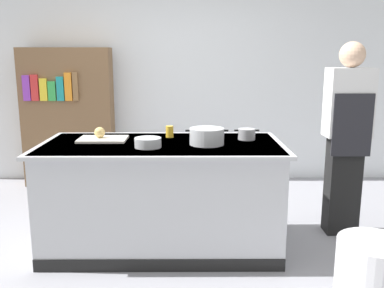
{
  "coord_description": "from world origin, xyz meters",
  "views": [
    {
      "loc": [
        0.23,
        -3.35,
        1.59
      ],
      "look_at": [
        0.25,
        0.2,
        0.85
      ],
      "focal_mm": 39.1,
      "sensor_mm": 36.0,
      "label": 1
    }
  ],
  "objects_px": {
    "onion": "(100,132)",
    "bookshelf": "(68,117)",
    "person_chef": "(346,135)",
    "sauce_pan": "(247,134)",
    "stock_pot": "(207,136)",
    "juice_cup": "(170,132)",
    "mixing_bowl": "(148,143)",
    "trash_bin": "(372,281)"
  },
  "relations": [
    {
      "from": "onion",
      "to": "sauce_pan",
      "type": "distance_m",
      "value": 1.25
    },
    {
      "from": "mixing_bowl",
      "to": "bookshelf",
      "type": "xyz_separation_m",
      "value": [
        -1.18,
        1.96,
        -0.08
      ]
    },
    {
      "from": "trash_bin",
      "to": "bookshelf",
      "type": "xyz_separation_m",
      "value": [
        -2.62,
        2.83,
        0.6
      ]
    },
    {
      "from": "stock_pot",
      "to": "sauce_pan",
      "type": "bearing_deg",
      "value": 30.13
    },
    {
      "from": "onion",
      "to": "sauce_pan",
      "type": "xyz_separation_m",
      "value": [
        1.25,
        0.02,
        -0.02
      ]
    },
    {
      "from": "sauce_pan",
      "to": "person_chef",
      "type": "distance_m",
      "value": 0.91
    },
    {
      "from": "sauce_pan",
      "to": "juice_cup",
      "type": "relative_size",
      "value": 2.11
    },
    {
      "from": "stock_pot",
      "to": "bookshelf",
      "type": "distance_m",
      "value": 2.48
    },
    {
      "from": "stock_pot",
      "to": "person_chef",
      "type": "relative_size",
      "value": 0.2
    },
    {
      "from": "mixing_bowl",
      "to": "trash_bin",
      "type": "distance_m",
      "value": 1.81
    },
    {
      "from": "trash_bin",
      "to": "person_chef",
      "type": "relative_size",
      "value": 0.3
    },
    {
      "from": "juice_cup",
      "to": "onion",
      "type": "bearing_deg",
      "value": -167.84
    },
    {
      "from": "person_chef",
      "to": "bookshelf",
      "type": "bearing_deg",
      "value": 65.13
    },
    {
      "from": "mixing_bowl",
      "to": "person_chef",
      "type": "xyz_separation_m",
      "value": [
        1.71,
        0.44,
        -0.02
      ]
    },
    {
      "from": "sauce_pan",
      "to": "person_chef",
      "type": "xyz_separation_m",
      "value": [
        0.9,
        0.13,
        -0.03
      ]
    },
    {
      "from": "stock_pot",
      "to": "juice_cup",
      "type": "height_order",
      "value": "stock_pot"
    },
    {
      "from": "stock_pot",
      "to": "person_chef",
      "type": "distance_m",
      "value": 1.29
    },
    {
      "from": "onion",
      "to": "person_chef",
      "type": "height_order",
      "value": "person_chef"
    },
    {
      "from": "onion",
      "to": "person_chef",
      "type": "xyz_separation_m",
      "value": [
        2.15,
        0.15,
        -0.05
      ]
    },
    {
      "from": "onion",
      "to": "stock_pot",
      "type": "bearing_deg",
      "value": -11.46
    },
    {
      "from": "sauce_pan",
      "to": "mixing_bowl",
      "type": "relative_size",
      "value": 1.01
    },
    {
      "from": "juice_cup",
      "to": "trash_bin",
      "type": "xyz_separation_m",
      "value": [
        1.28,
        -1.29,
        -0.69
      ]
    },
    {
      "from": "stock_pot",
      "to": "mixing_bowl",
      "type": "xyz_separation_m",
      "value": [
        -0.46,
        -0.11,
        -0.03
      ]
    },
    {
      "from": "juice_cup",
      "to": "trash_bin",
      "type": "height_order",
      "value": "juice_cup"
    },
    {
      "from": "trash_bin",
      "to": "juice_cup",
      "type": "bearing_deg",
      "value": 134.95
    },
    {
      "from": "onion",
      "to": "trash_bin",
      "type": "distance_m",
      "value": 2.31
    },
    {
      "from": "onion",
      "to": "sauce_pan",
      "type": "bearing_deg",
      "value": 0.91
    },
    {
      "from": "bookshelf",
      "to": "sauce_pan",
      "type": "bearing_deg",
      "value": -39.66
    },
    {
      "from": "trash_bin",
      "to": "person_chef",
      "type": "bearing_deg",
      "value": 78.01
    },
    {
      "from": "sauce_pan",
      "to": "trash_bin",
      "type": "relative_size",
      "value": 0.41
    },
    {
      "from": "mixing_bowl",
      "to": "juice_cup",
      "type": "xyz_separation_m",
      "value": [
        0.15,
        0.42,
        0.01
      ]
    },
    {
      "from": "onion",
      "to": "person_chef",
      "type": "distance_m",
      "value": 2.15
    },
    {
      "from": "sauce_pan",
      "to": "trash_bin",
      "type": "distance_m",
      "value": 1.5
    },
    {
      "from": "bookshelf",
      "to": "onion",
      "type": "bearing_deg",
      "value": -65.91
    },
    {
      "from": "sauce_pan",
      "to": "trash_bin",
      "type": "bearing_deg",
      "value": -62.15
    },
    {
      "from": "sauce_pan",
      "to": "mixing_bowl",
      "type": "bearing_deg",
      "value": -159.08
    },
    {
      "from": "mixing_bowl",
      "to": "stock_pot",
      "type": "bearing_deg",
      "value": 13.14
    },
    {
      "from": "onion",
      "to": "bookshelf",
      "type": "bearing_deg",
      "value": 114.09
    },
    {
      "from": "stock_pot",
      "to": "trash_bin",
      "type": "height_order",
      "value": "stock_pot"
    },
    {
      "from": "onion",
      "to": "mixing_bowl",
      "type": "xyz_separation_m",
      "value": [
        0.43,
        -0.29,
        -0.03
      ]
    },
    {
      "from": "onion",
      "to": "bookshelf",
      "type": "height_order",
      "value": "bookshelf"
    },
    {
      "from": "onion",
      "to": "mixing_bowl",
      "type": "distance_m",
      "value": 0.52
    }
  ]
}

